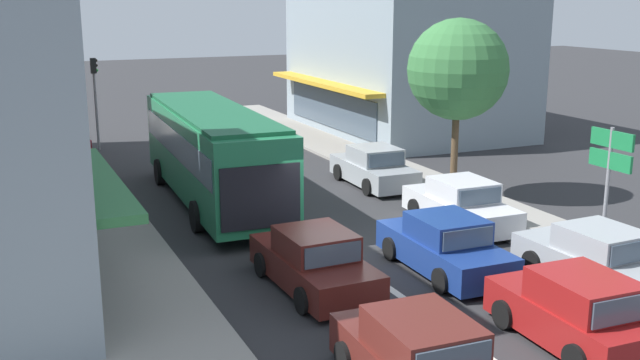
% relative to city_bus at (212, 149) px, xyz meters
% --- Properties ---
extents(ground_plane, '(140.00, 140.00, 0.00)m').
position_rel_city_bus_xyz_m(ground_plane, '(1.67, -6.55, -1.88)').
color(ground_plane, '#2D2D30').
extents(lane_centre_line, '(0.20, 28.00, 0.01)m').
position_rel_city_bus_xyz_m(lane_centre_line, '(1.67, -2.55, -1.88)').
color(lane_centre_line, silver).
rests_on(lane_centre_line, ground).
extents(sidewalk_left, '(5.20, 44.00, 0.14)m').
position_rel_city_bus_xyz_m(sidewalk_left, '(-5.13, -0.55, -1.81)').
color(sidewalk_left, gray).
rests_on(sidewalk_left, ground).
extents(kerb_right, '(2.80, 44.00, 0.12)m').
position_rel_city_bus_xyz_m(kerb_right, '(7.87, -0.55, -1.82)').
color(kerb_right, gray).
rests_on(kerb_right, ground).
extents(building_right_far, '(9.46, 12.06, 7.69)m').
position_rel_city_bus_xyz_m(building_right_far, '(13.15, 9.82, 1.96)').
color(building_right_far, '#84939E').
rests_on(building_right_far, ground).
extents(city_bus, '(3.07, 10.95, 3.23)m').
position_rel_city_bus_xyz_m(city_bus, '(0.00, 0.00, 0.00)').
color(city_bus, '#237A4C').
rests_on(city_bus, ground).
extents(sedan_adjacent_lane_lead, '(1.97, 4.24, 1.47)m').
position_rel_city_bus_xyz_m(sedan_adjacent_lane_lead, '(0.02, -8.43, -1.22)').
color(sedan_adjacent_lane_lead, '#561E19').
rests_on(sedan_adjacent_lane_lead, ground).
extents(hatchback_queue_gap_filler, '(1.93, 3.76, 1.54)m').
position_rel_city_bus_xyz_m(hatchback_queue_gap_filler, '(-0.38, -13.71, -1.17)').
color(hatchback_queue_gap_filler, '#561E19').
rests_on(hatchback_queue_gap_filler, ground).
extents(hatchback_adjacent_lane_trail, '(1.91, 3.75, 1.54)m').
position_rel_city_bus_xyz_m(hatchback_adjacent_lane_trail, '(3.54, -13.31, -1.17)').
color(hatchback_adjacent_lane_trail, maroon).
rests_on(hatchback_adjacent_lane_trail, ground).
extents(sedan_behind_bus_near, '(1.96, 4.23, 1.47)m').
position_rel_city_bus_xyz_m(sedan_behind_bus_near, '(3.51, -8.70, -1.22)').
color(sedan_behind_bus_near, navy).
rests_on(sedan_behind_bus_near, ground).
extents(parked_sedan_kerb_front, '(2.00, 4.25, 1.47)m').
position_rel_city_bus_xyz_m(parked_sedan_kerb_front, '(6.31, -11.06, -1.22)').
color(parked_sedan_kerb_front, '#9EA3A8').
rests_on(parked_sedan_kerb_front, ground).
extents(parked_sedan_kerb_second, '(1.99, 4.25, 1.47)m').
position_rel_city_bus_xyz_m(parked_sedan_kerb_second, '(6.13, -5.60, -1.22)').
color(parked_sedan_kerb_second, silver).
rests_on(parked_sedan_kerb_second, ground).
extents(parked_sedan_kerb_third, '(1.98, 4.24, 1.47)m').
position_rel_city_bus_xyz_m(parked_sedan_kerb_third, '(6.13, -0.01, -1.22)').
color(parked_sedan_kerb_third, '#9EA3A8').
rests_on(parked_sedan_kerb_third, ground).
extents(traffic_light_downstreet, '(0.33, 0.24, 4.20)m').
position_rel_city_bus_xyz_m(traffic_light_downstreet, '(-2.22, 11.03, 0.97)').
color(traffic_light_downstreet, gray).
rests_on(traffic_light_downstreet, ground).
extents(directional_road_sign, '(0.10, 1.40, 3.60)m').
position_rel_city_bus_xyz_m(directional_road_sign, '(7.68, -9.83, 0.82)').
color(directional_road_sign, gray).
rests_on(directional_road_sign, ground).
extents(street_tree_right, '(3.39, 3.39, 6.17)m').
position_rel_city_bus_xyz_m(street_tree_right, '(7.71, -2.84, 2.58)').
color(street_tree_right, brown).
rests_on(street_tree_right, ground).
extents(pedestrian_with_handbag_near, '(0.32, 0.65, 1.63)m').
position_rel_city_bus_xyz_m(pedestrian_with_handbag_near, '(-3.38, 5.32, -0.81)').
color(pedestrian_with_handbag_near, '#232838').
rests_on(pedestrian_with_handbag_near, sidewalk_left).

